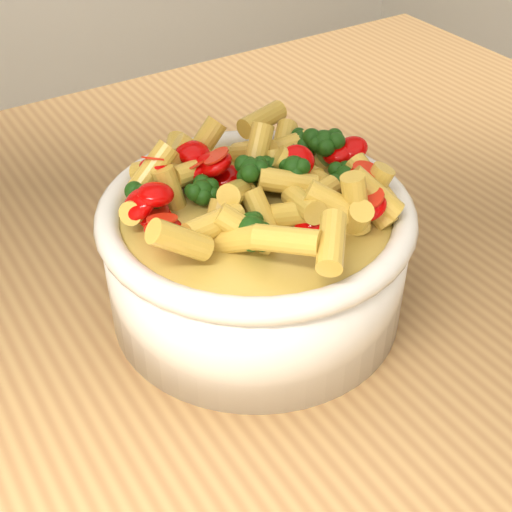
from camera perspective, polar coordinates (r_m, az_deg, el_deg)
table at (r=0.64m, az=-6.27°, el=-10.40°), size 1.20×0.80×0.90m
serving_bowl at (r=0.53m, az=0.00°, el=0.10°), size 0.23×0.23×0.10m
pasta_salad at (r=0.49m, az=0.00°, el=5.69°), size 0.18×0.18×0.04m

